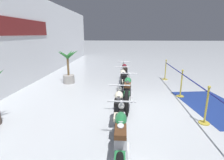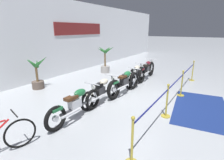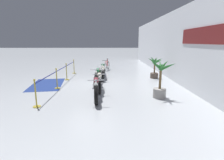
{
  "view_description": "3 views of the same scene",
  "coord_description": "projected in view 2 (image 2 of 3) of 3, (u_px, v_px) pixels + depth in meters",
  "views": [
    {
      "loc": [
        -5.43,
        0.59,
        2.32
      ],
      "look_at": [
        1.24,
        1.05,
        0.55
      ],
      "focal_mm": 28.0,
      "sensor_mm": 36.0,
      "label": 1
    },
    {
      "loc": [
        -6.04,
        -2.82,
        2.59
      ],
      "look_at": [
        -1.02,
        0.41,
        0.85
      ],
      "focal_mm": 28.0,
      "sensor_mm": 36.0,
      "label": 2
    },
    {
      "loc": [
        9.75,
        1.1,
        2.35
      ],
      "look_at": [
        1.46,
        1.23,
        0.53
      ],
      "focal_mm": 28.0,
      "sensor_mm": 36.0,
      "label": 3
    }
  ],
  "objects": [
    {
      "name": "potted_palm_left_of_row",
      "position": [
        105.0,
        61.0,
        10.65
      ],
      "size": [
        1.1,
        1.09,
        1.66
      ],
      "color": "gray",
      "rests_on": "ground"
    },
    {
      "name": "motorcycle_cream_3",
      "position": [
        136.0,
        75.0,
        8.36
      ],
      "size": [
        2.19,
        0.62,
        0.95
      ],
      "color": "black",
      "rests_on": "ground"
    },
    {
      "name": "potted_palm_right_of_row",
      "position": [
        37.0,
        73.0,
        7.76
      ],
      "size": [
        0.99,
        1.02,
        1.51
      ],
      "color": "brown",
      "rests_on": "ground"
    },
    {
      "name": "motorcycle_green_0",
      "position": [
        76.0,
        104.0,
        5.14
      ],
      "size": [
        2.24,
        0.62,
        0.93
      ],
      "color": "black",
      "rests_on": "ground"
    },
    {
      "name": "motorcycle_cream_1",
      "position": [
        101.0,
        91.0,
        6.26
      ],
      "size": [
        2.13,
        0.62,
        0.91
      ],
      "color": "black",
      "rests_on": "ground"
    },
    {
      "name": "stanchion_far_left",
      "position": [
        167.0,
        96.0,
        5.13
      ],
      "size": [
        7.12,
        0.28,
        1.05
      ],
      "color": "gold",
      "rests_on": "ground"
    },
    {
      "name": "floor_banner",
      "position": [
        200.0,
        108.0,
        5.94
      ],
      "size": [
        3.22,
        2.05,
        0.01
      ],
      "primitive_type": "cube",
      "rotation": [
        0.0,
        0.0,
        0.14
      ],
      "color": "navy",
      "rests_on": "ground"
    },
    {
      "name": "stanchion_mid_left",
      "position": [
        166.0,
        106.0,
        5.29
      ],
      "size": [
        0.28,
        0.28,
        1.05
      ],
      "color": "gold",
      "rests_on": "ground"
    },
    {
      "name": "back_wall",
      "position": [
        47.0,
        39.0,
        9.14
      ],
      "size": [
        28.0,
        0.29,
        4.2
      ],
      "color": "white",
      "rests_on": "ground"
    },
    {
      "name": "motorcycle_maroon_4",
      "position": [
        147.0,
        70.0,
        9.34
      ],
      "size": [
        2.44,
        0.62,
        0.98
      ],
      "color": "black",
      "rests_on": "ground"
    },
    {
      "name": "stanchion_mid_right",
      "position": [
        181.0,
        87.0,
        6.97
      ],
      "size": [
        0.28,
        0.28,
        1.05
      ],
      "color": "gold",
      "rests_on": "ground"
    },
    {
      "name": "ground_plane",
      "position": [
        134.0,
        96.0,
        7.06
      ],
      "size": [
        120.0,
        120.0,
        0.0
      ],
      "primitive_type": "plane",
      "color": "#B2B7BC"
    },
    {
      "name": "stanchion_far_right",
      "position": [
        192.0,
        74.0,
        9.08
      ],
      "size": [
        0.28,
        0.28,
        1.05
      ],
      "color": "gold",
      "rests_on": "ground"
    },
    {
      "name": "motorcycle_green_2",
      "position": [
        125.0,
        83.0,
        7.18
      ],
      "size": [
        2.31,
        0.62,
        0.96
      ],
      "color": "black",
      "rests_on": "ground"
    }
  ]
}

